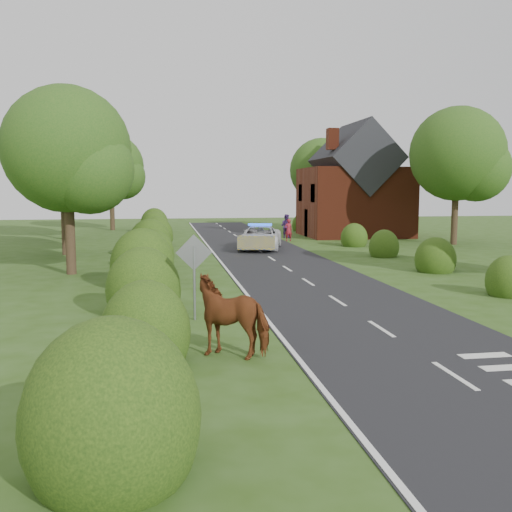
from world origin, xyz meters
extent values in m
plane|color=#2D4C13|center=(0.00, 0.00, 0.00)|extent=(120.00, 120.00, 0.00)
cube|color=black|center=(0.00, 15.00, 0.01)|extent=(6.00, 70.00, 0.02)
cube|color=white|center=(0.00, -4.00, 0.03)|extent=(0.12, 1.80, 0.01)
cube|color=white|center=(0.00, 0.00, 0.03)|extent=(0.12, 1.80, 0.01)
cube|color=white|center=(0.00, 4.00, 0.03)|extent=(0.12, 1.80, 0.01)
cube|color=white|center=(0.00, 8.00, 0.03)|extent=(0.12, 1.80, 0.01)
cube|color=white|center=(0.00, 12.00, 0.03)|extent=(0.12, 1.80, 0.01)
cube|color=white|center=(0.00, 16.00, 0.03)|extent=(0.12, 1.80, 0.01)
cube|color=white|center=(0.00, 20.00, 0.03)|extent=(0.12, 1.80, 0.01)
cube|color=white|center=(0.00, 24.00, 0.03)|extent=(0.12, 1.80, 0.01)
cube|color=white|center=(0.00, 28.00, 0.03)|extent=(0.12, 1.80, 0.01)
cube|color=white|center=(0.00, 32.00, 0.03)|extent=(0.12, 1.80, 0.01)
cube|color=white|center=(0.00, 36.00, 0.03)|extent=(0.12, 1.80, 0.01)
cube|color=white|center=(0.00, 40.00, 0.03)|extent=(0.12, 1.80, 0.01)
cube|color=white|center=(0.00, 44.00, 0.03)|extent=(0.12, 1.80, 0.01)
cube|color=white|center=(0.00, 48.00, 0.03)|extent=(0.12, 1.80, 0.01)
cube|color=white|center=(-2.90, 15.00, 0.03)|extent=(0.12, 70.00, 0.01)
cube|color=white|center=(1.40, -3.70, 0.03)|extent=(1.20, 0.35, 0.01)
cube|color=white|center=(1.40, -2.80, 0.03)|extent=(1.20, 0.35, 0.01)
ellipsoid|color=#193710|center=(-6.60, -7.00, 0.77)|extent=(2.40, 2.52, 2.80)
ellipsoid|color=#193710|center=(-6.30, -2.00, 0.66)|extent=(2.00, 2.10, 2.40)
ellipsoid|color=#193710|center=(-6.50, 3.00, 0.74)|extent=(2.30, 2.41, 2.70)
ellipsoid|color=#193710|center=(-6.70, 8.00, 0.83)|extent=(2.50, 2.62, 3.00)
ellipsoid|color=#193710|center=(-6.40, 13.00, 0.69)|extent=(2.10, 2.20, 2.50)
ellipsoid|color=#193710|center=(-6.60, 18.00, 0.77)|extent=(2.40, 2.52, 2.80)
ellipsoid|color=#193710|center=(-6.30, 24.00, 0.72)|extent=(2.20, 2.31, 2.60)
ellipsoid|color=#193710|center=(-6.50, 30.00, 0.74)|extent=(2.30, 2.41, 2.70)
ellipsoid|color=#193710|center=(-6.60, 36.00, 0.77)|extent=(2.40, 2.52, 2.80)
ellipsoid|color=#193710|center=(6.40, 4.00, 0.52)|extent=(1.60, 1.68, 1.90)
ellipsoid|color=#193710|center=(6.60, 10.00, 0.58)|extent=(1.90, 2.00, 2.10)
ellipsoid|color=#193710|center=(6.50, 16.00, 0.55)|extent=(1.70, 1.78, 2.00)
ellipsoid|color=#193710|center=(6.80, 22.00, 0.55)|extent=(1.80, 1.89, 2.00)
ellipsoid|color=#193710|center=(6.60, 36.00, 0.55)|extent=(1.70, 1.78, 2.00)
cylinder|color=#332316|center=(-10.00, 12.00, 1.98)|extent=(0.44, 0.44, 3.96)
sphere|color=#214D17|center=(-10.00, 12.00, 5.58)|extent=(5.60, 5.60, 5.60)
sphere|color=#46641E|center=(-9.02, 11.44, 4.68)|extent=(3.92, 3.92, 3.92)
cylinder|color=#332316|center=(-11.50, 20.00, 1.87)|extent=(0.44, 0.44, 3.74)
sphere|color=#214D17|center=(-11.50, 20.00, 5.27)|extent=(5.60, 5.60, 5.60)
sphere|color=#46641E|center=(-10.52, 19.44, 4.42)|extent=(3.92, 3.92, 3.92)
cylinder|color=#332316|center=(-13.00, 30.00, 2.42)|extent=(0.44, 0.44, 4.84)
sphere|color=#214D17|center=(-13.00, 30.00, 6.82)|extent=(6.80, 6.80, 6.80)
sphere|color=#46641E|center=(-11.81, 29.32, 5.72)|extent=(4.76, 4.76, 4.76)
cylinder|color=#332316|center=(-10.50, 40.00, 2.09)|extent=(0.44, 0.44, 4.18)
sphere|color=#214D17|center=(-10.50, 40.00, 5.89)|extent=(6.00, 6.00, 6.00)
sphere|color=#46641E|center=(-9.45, 39.40, 4.94)|extent=(4.20, 4.20, 4.20)
cylinder|color=#332316|center=(14.00, 22.00, 2.20)|extent=(0.44, 0.44, 4.40)
sphere|color=#214D17|center=(14.00, 22.00, 6.20)|extent=(6.40, 6.40, 6.40)
sphere|color=#46641E|center=(15.12, 21.36, 5.20)|extent=(4.48, 4.48, 4.48)
cylinder|color=#332316|center=(9.00, 38.00, 1.98)|extent=(0.44, 0.44, 3.96)
sphere|color=#214D17|center=(9.00, 38.00, 5.58)|extent=(6.00, 6.00, 6.00)
sphere|color=#46641E|center=(10.05, 37.40, 4.68)|extent=(4.20, 4.20, 4.20)
cylinder|color=gray|center=(-5.00, 2.00, 1.10)|extent=(0.08, 0.08, 2.20)
cube|color=gray|center=(-5.00, 2.00, 2.00)|extent=(1.06, 0.04, 1.06)
cube|color=maroon|center=(9.50, 30.00, 2.75)|extent=(8.00, 7.00, 5.50)
cube|color=black|center=(9.50, 30.00, 6.20)|extent=(5.94, 7.40, 5.94)
cube|color=maroon|center=(7.00, 28.00, 7.60)|extent=(0.80, 0.80, 1.60)
imported|color=maroon|center=(-4.29, -1.59, 0.78)|extent=(2.47, 1.93, 1.56)
imported|color=silver|center=(0.22, 21.08, 0.75)|extent=(3.75, 5.83, 1.49)
cube|color=yellow|center=(-0.46, 18.45, 0.67)|extent=(2.18, 0.62, 0.82)
cube|color=blue|center=(0.22, 21.08, 1.57)|extent=(1.51, 0.65, 0.14)
imported|color=maroon|center=(3.24, 26.29, 0.82)|extent=(0.67, 0.51, 1.64)
imported|color=#422567|center=(3.65, 28.95, 0.93)|extent=(1.14, 1.12, 1.86)
camera|label=1|loc=(-5.88, -14.56, 3.86)|focal=40.00mm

